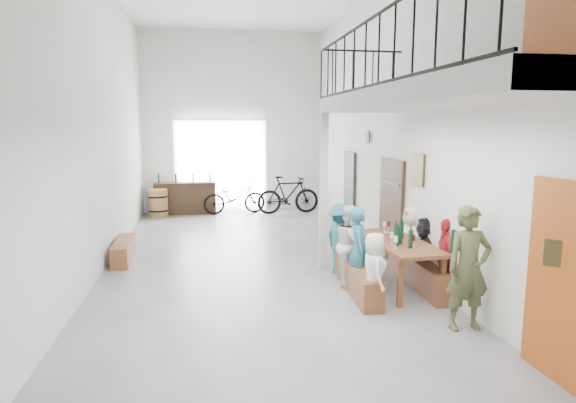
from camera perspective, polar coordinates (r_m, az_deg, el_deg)
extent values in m
plane|color=slate|center=(9.50, -4.23, -7.18)|extent=(12.00, 12.00, 0.00)
plane|color=silver|center=(15.12, -6.53, 9.30)|extent=(5.50, 0.00, 5.50)
plane|color=silver|center=(3.21, 5.58, 11.04)|extent=(5.50, 0.00, 5.50)
plane|color=silver|center=(9.29, -21.79, 9.03)|extent=(0.00, 12.00, 12.00)
plane|color=silver|center=(9.78, 12.06, 9.42)|extent=(0.00, 12.00, 12.00)
cube|color=white|center=(15.09, -7.95, 4.14)|extent=(2.80, 0.08, 2.80)
cube|color=#913E11|center=(5.71, 29.55, -8.34)|extent=(0.06, 0.95, 2.10)
cube|color=#382715|center=(9.62, 12.11, -1.05)|extent=(0.06, 1.10, 2.00)
cube|color=#293128|center=(12.23, 7.28, 1.18)|extent=(0.06, 0.80, 2.00)
cube|color=#383216|center=(8.51, 15.16, 3.68)|extent=(0.04, 0.45, 0.55)
cylinder|color=white|center=(10.89, 9.47, 7.58)|extent=(0.04, 0.28, 0.28)
cube|color=silver|center=(6.55, 16.40, 11.80)|extent=(1.50, 5.60, 0.25)
cube|color=black|center=(6.40, 10.51, 20.95)|extent=(0.03, 5.60, 0.03)
cube|color=black|center=(6.28, 10.29, 13.53)|extent=(0.03, 5.60, 0.03)
cube|color=black|center=(9.23, 8.79, 17.22)|extent=(1.50, 0.03, 0.03)
cube|color=silver|center=(8.98, 4.22, 1.26)|extent=(0.14, 0.14, 2.88)
cube|color=brown|center=(8.05, 12.87, -4.75)|extent=(0.89, 2.00, 0.06)
cube|color=brown|center=(7.28, 13.15, -9.45)|extent=(0.07, 0.07, 0.73)
cube|color=brown|center=(7.58, 17.84, -8.90)|extent=(0.07, 0.07, 0.73)
cube|color=brown|center=(8.77, 8.42, -6.15)|extent=(0.07, 0.07, 0.73)
cube|color=brown|center=(9.03, 12.47, -5.83)|extent=(0.07, 0.07, 0.73)
cube|color=brown|center=(7.87, 8.20, -8.98)|extent=(0.42, 1.96, 0.45)
cube|color=brown|center=(8.35, 15.07, -8.06)|extent=(0.34, 2.06, 0.47)
cylinder|color=black|center=(7.81, 13.19, -3.64)|extent=(0.07, 0.07, 0.35)
cylinder|color=black|center=(8.20, 13.32, -3.04)|extent=(0.07, 0.07, 0.35)
cylinder|color=black|center=(7.56, 14.33, -4.09)|extent=(0.07, 0.07, 0.35)
cylinder|color=black|center=(7.92, 12.67, -3.45)|extent=(0.07, 0.07, 0.35)
cylinder|color=black|center=(7.68, 12.86, -3.84)|extent=(0.07, 0.07, 0.35)
cube|color=brown|center=(10.09, -18.90, -5.51)|extent=(0.36, 1.44, 0.40)
cylinder|color=olive|center=(14.51, -15.12, -0.21)|extent=(0.55, 0.55, 0.82)
cylinder|color=black|center=(14.54, -15.09, -1.00)|extent=(0.56, 0.56, 0.05)
cylinder|color=black|center=(14.48, -15.16, 0.59)|extent=(0.56, 0.56, 0.05)
cube|color=#382715|center=(14.91, -12.08, 0.42)|extent=(1.83, 0.56, 0.96)
cylinder|color=black|center=(14.87, -15.08, 2.69)|extent=(0.06, 0.06, 0.28)
cylinder|color=black|center=(14.81, -13.14, 2.74)|extent=(0.06, 0.06, 0.28)
cylinder|color=black|center=(14.88, -11.18, 2.83)|extent=(0.06, 0.06, 0.28)
cylinder|color=black|center=(14.89, -9.23, 2.89)|extent=(0.06, 0.06, 0.28)
imported|color=white|center=(7.09, 10.17, -8.15)|extent=(0.42, 0.59, 1.13)
imported|color=#256B7C|center=(7.76, 8.40, -5.69)|extent=(0.45, 0.57, 1.37)
imported|color=white|center=(8.13, 7.45, -5.10)|extent=(0.65, 0.76, 1.35)
imported|color=#256B7C|center=(8.62, 6.24, -4.47)|extent=(0.63, 0.91, 1.28)
imported|color=red|center=(7.82, 18.16, -6.42)|extent=(0.43, 0.77, 1.24)
imported|color=black|center=(8.43, 15.91, -5.58)|extent=(0.61, 1.11, 1.14)
imported|color=white|center=(8.84, 14.35, -4.52)|extent=(0.44, 0.64, 1.24)
imported|color=#454B2A|center=(6.67, 20.60, -7.44)|extent=(0.60, 0.40, 1.63)
imported|color=#1A4615|center=(10.34, 9.22, -4.71)|extent=(0.46, 0.42, 0.43)
imported|color=black|center=(14.64, -6.37, 0.46)|extent=(1.95, 0.91, 0.99)
imported|color=black|center=(14.56, 0.02, 0.79)|extent=(1.95, 0.70, 1.15)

